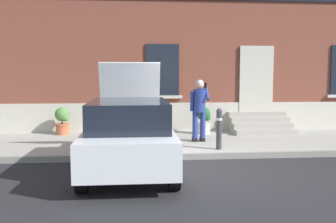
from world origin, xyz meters
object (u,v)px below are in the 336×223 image
at_px(planter_terracotta, 62,120).
at_px(planter_cream, 204,120).
at_px(planter_olive, 134,120).
at_px(hatchback_car_white, 129,134).
at_px(person_on_phone, 199,106).
at_px(bollard_near_person, 219,127).

relative_size(planter_terracotta, planter_cream, 1.00).
xyz_separation_m(planter_olive, planter_cream, (2.24, -0.23, 0.00)).
xyz_separation_m(hatchback_car_white, planter_cream, (2.31, 3.86, -0.19)).
height_order(person_on_phone, planter_cream, person_on_phone).
distance_m(bollard_near_person, planter_terracotta, 5.20).
bearing_deg(planter_cream, planter_olive, 174.05).
bearing_deg(planter_cream, bollard_near_person, -91.84).
bearing_deg(planter_cream, hatchback_car_white, -120.90).
height_order(planter_terracotta, planter_cream, same).
distance_m(planter_terracotta, planter_cream, 4.49).
bearing_deg(person_on_phone, bollard_near_person, -83.57).
bearing_deg(person_on_phone, planter_cream, 64.99).
xyz_separation_m(bollard_near_person, planter_olive, (-2.16, 2.74, -0.11)).
relative_size(person_on_phone, planter_terracotta, 2.03).
relative_size(hatchback_car_white, person_on_phone, 2.33).
bearing_deg(planter_cream, planter_terracotta, 176.71).
xyz_separation_m(person_on_phone, planter_cream, (0.39, 1.38, -0.55)).
bearing_deg(planter_olive, planter_cream, -5.95).
bearing_deg(bollard_near_person, hatchback_car_white, -148.66).
distance_m(bollard_near_person, planter_olive, 3.49).
bearing_deg(planter_olive, bollard_near_person, -51.70).
bearing_deg(hatchback_car_white, person_on_phone, 52.28).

